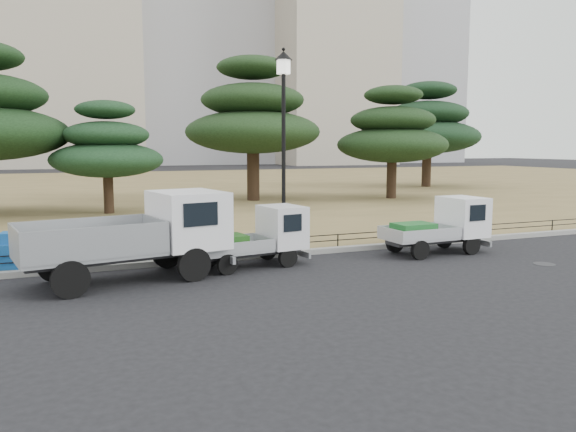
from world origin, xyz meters
name	(u,v)px	position (x,y,z in m)	size (l,w,h in m)	color
ground	(317,275)	(0.00, 0.00, 0.00)	(220.00, 220.00, 0.00)	black
lawn	(148,189)	(0.00, 30.60, 0.07)	(120.00, 56.00, 0.15)	olive
curb	(281,254)	(0.00, 2.60, 0.08)	(120.00, 0.25, 0.16)	gray
truck_large	(138,232)	(-4.31, 1.18, 1.19)	(5.19, 2.80, 2.15)	black
truck_kei_front	(258,237)	(-1.04, 1.63, 0.81)	(3.23, 1.72, 1.63)	black
truck_kei_rear	(442,226)	(4.86, 1.31, 0.85)	(3.32, 1.53, 1.71)	black
street_lamp	(284,117)	(0.22, 2.90, 4.16)	(0.53, 0.53, 5.93)	black
pipe_fence	(279,241)	(0.00, 2.75, 0.44)	(38.00, 0.04, 0.40)	black
tarp_pile	(5,253)	(-7.49, 3.30, 0.52)	(1.52, 1.21, 0.92)	#14529E
manhole	(544,264)	(6.50, -1.20, 0.01)	(0.60, 0.60, 0.01)	#2D2D30
pine_center_left	(107,149)	(-4.02, 14.71, 3.19)	(5.17, 5.17, 5.26)	black
pine_center_right	(253,118)	(4.32, 18.21, 4.92)	(7.77, 7.77, 8.24)	black
pine_east_near	(393,134)	(12.53, 16.36, 4.04)	(6.67, 6.67, 6.73)	black
pine_east_far	(428,126)	(20.42, 23.83, 4.81)	(8.03, 8.03, 8.07)	black
tower_east	(328,31)	(40.00, 82.00, 24.00)	(20.00, 18.00, 48.00)	#AAA08C
radio_tower	(462,15)	(72.00, 85.00, 30.04)	(1.80, 1.80, 63.00)	#D83F33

